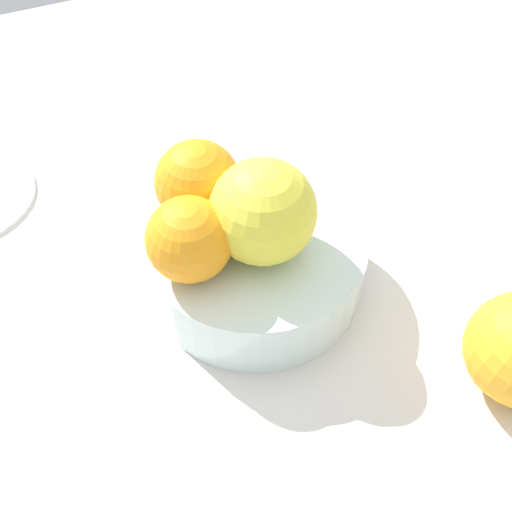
# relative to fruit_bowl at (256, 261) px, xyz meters

# --- Properties ---
(ground_plane) EXTENTS (1.10, 1.10, 0.02)m
(ground_plane) POSITION_rel_fruit_bowl_xyz_m (0.00, 0.00, -0.04)
(ground_plane) COLOR silver
(fruit_bowl) EXTENTS (0.17, 0.17, 0.06)m
(fruit_bowl) POSITION_rel_fruit_bowl_xyz_m (0.00, 0.00, 0.00)
(fruit_bowl) COLOR silver
(fruit_bowl) RESTS_ON ground_plane
(orange_in_bowl_0) EXTENTS (0.08, 0.08, 0.08)m
(orange_in_bowl_0) POSITION_rel_fruit_bowl_xyz_m (-0.01, -0.00, 0.07)
(orange_in_bowl_0) COLOR yellow
(orange_in_bowl_0) RESTS_ON fruit_bowl
(orange_in_bowl_1) EXTENTS (0.07, 0.07, 0.07)m
(orange_in_bowl_1) POSITION_rel_fruit_bowl_xyz_m (0.04, 0.03, 0.06)
(orange_in_bowl_1) COLOR orange
(orange_in_bowl_1) RESTS_ON fruit_bowl
(orange_in_bowl_2) EXTENTS (0.06, 0.06, 0.06)m
(orange_in_bowl_2) POSITION_rel_fruit_bowl_xyz_m (-0.01, 0.05, 0.06)
(orange_in_bowl_2) COLOR orange
(orange_in_bowl_2) RESTS_ON fruit_bowl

